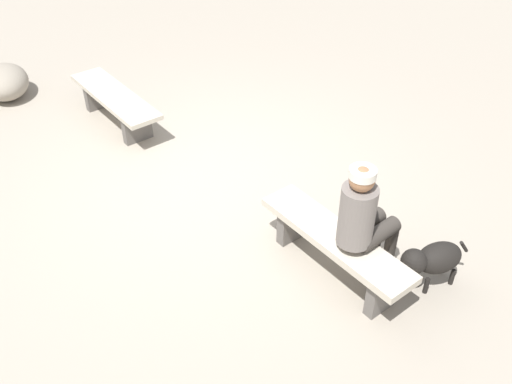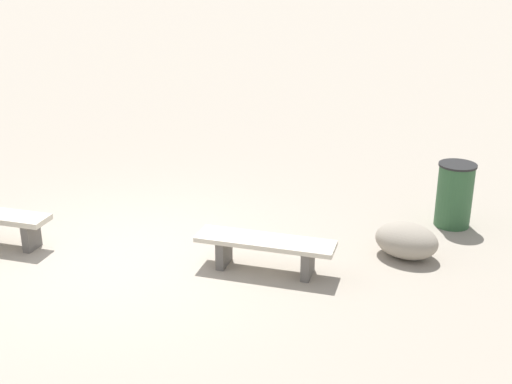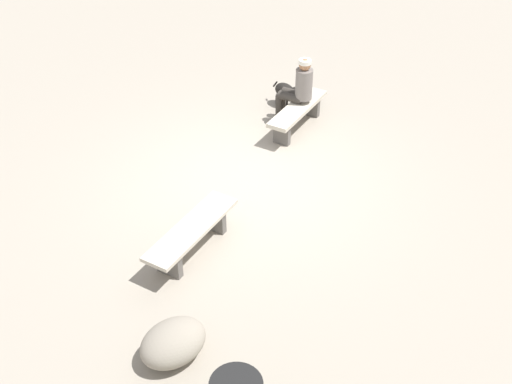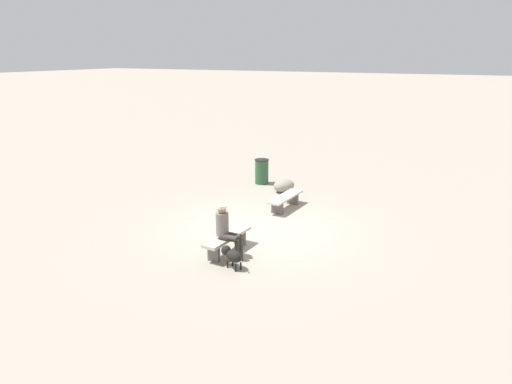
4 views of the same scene
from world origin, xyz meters
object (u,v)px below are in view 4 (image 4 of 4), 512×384
trash_bin (262,171)px  dog (232,255)px  bench_right (227,239)px  boulder (284,186)px  seated_person (226,228)px  bench_left (285,199)px

trash_bin → dog: bearing=21.3°
bench_right → boulder: bearing=-167.7°
bench_right → boulder: size_ratio=2.00×
boulder → seated_person: bearing=10.0°
bench_left → dog: bearing=11.0°
seated_person → bench_left: bearing=-176.0°
dog → trash_bin: bearing=-49.6°
seated_person → trash_bin: (-6.21, -2.18, -0.27)m
bench_left → dog: (4.39, 0.63, 0.00)m
dog → boulder: bearing=-57.8°
seated_person → dog: (0.48, 0.43, -0.41)m
dog → boulder: 6.23m
bench_right → boulder: bench_right is taller
boulder → bench_left: bearing=25.3°
bench_right → trash_bin: 6.35m
bench_left → seated_person: bearing=5.8°
bench_left → trash_bin: bearing=-136.3°
bench_left → seated_person: (3.91, 0.19, 0.42)m
dog → boulder: size_ratio=0.83×
trash_bin → bench_left: bearing=40.8°
dog → trash_bin: size_ratio=0.74×
bench_right → boulder: 5.46m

